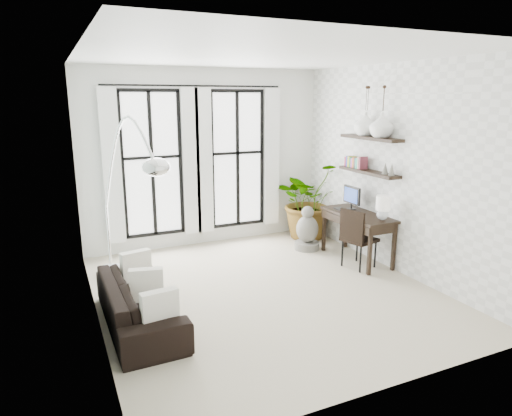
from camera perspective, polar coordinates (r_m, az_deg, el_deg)
floor at (r=6.60m, az=1.10°, el=-10.31°), size 5.00×5.00×0.00m
ceiling at (r=6.06m, az=1.25°, el=18.55°), size 5.00×5.00×0.00m
wall_left at (r=5.56m, az=-20.24°, el=1.57°), size 0.00×5.00×5.00m
wall_right at (r=7.38m, az=17.18°, el=4.61°), size 0.00×5.00×5.00m
wall_back at (r=8.43m, az=-6.25°, el=6.19°), size 4.50×0.00×4.50m
windows at (r=8.31m, az=-7.40°, el=5.77°), size 3.26×0.13×2.65m
wall_shelves at (r=7.68m, az=13.79°, el=6.12°), size 0.25×1.30×0.60m
sofa at (r=5.76m, az=-14.39°, el=-11.39°), size 0.79×1.95×0.57m
throw_pillows at (r=5.69m, az=-13.52°, el=-9.28°), size 0.40×1.52×0.40m
plant at (r=8.92m, az=6.59°, el=1.02°), size 1.64×1.53×1.49m
desk at (r=7.70m, az=12.79°, el=-1.19°), size 0.59×1.39×1.21m
desk_chair at (r=7.43m, az=12.41°, el=-3.30°), size 0.56×0.56×0.98m
arc_lamp at (r=6.24m, az=-15.94°, el=6.08°), size 0.75×2.15×2.46m
buddha at (r=8.28m, az=6.42°, el=-2.90°), size 0.44×0.44×0.80m
vase_a at (r=7.41m, az=15.42°, el=9.95°), size 0.37×0.37×0.38m
vase_b at (r=7.72m, az=13.50°, el=10.19°), size 0.37×0.37×0.38m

